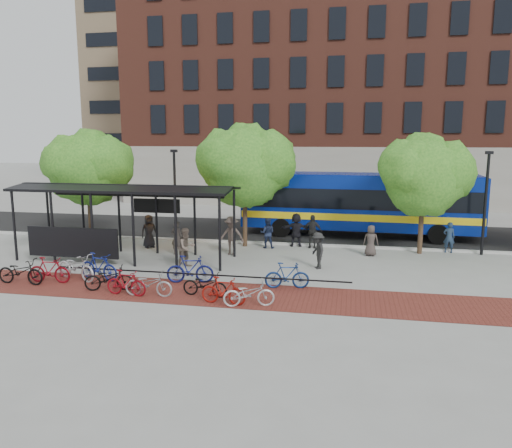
% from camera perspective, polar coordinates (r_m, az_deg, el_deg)
% --- Properties ---
extents(ground, '(160.00, 160.00, 0.00)m').
position_cam_1_polar(ground, '(23.21, 4.27, -4.56)').
color(ground, '#9E9E99').
rests_on(ground, ground).
extents(asphalt_street, '(160.00, 8.00, 0.01)m').
position_cam_1_polar(asphalt_street, '(30.99, 6.03, -0.91)').
color(asphalt_street, black).
rests_on(asphalt_street, ground).
extents(curb, '(160.00, 0.25, 0.12)m').
position_cam_1_polar(curb, '(27.07, 5.28, -2.35)').
color(curb, '#B7B7B2').
rests_on(curb, ground).
extents(brick_strip, '(24.00, 3.00, 0.01)m').
position_cam_1_polar(brick_strip, '(18.84, -3.67, -7.99)').
color(brick_strip, maroon).
rests_on(brick_strip, ground).
extents(bike_rack_rail, '(12.00, 0.05, 0.95)m').
position_cam_1_polar(bike_rack_rail, '(20.01, -6.64, -6.96)').
color(bike_rack_rail, black).
rests_on(bike_rack_rail, ground).
extents(building_brick, '(55.00, 14.00, 20.00)m').
position_cam_1_polar(building_brick, '(49.08, 20.31, 14.22)').
color(building_brick, brown).
rests_on(building_brick, ground).
extents(building_tower, '(22.00, 22.00, 30.00)m').
position_cam_1_polar(building_tower, '(65.70, -5.81, 17.90)').
color(building_tower, '#7A664C').
rests_on(building_tower, ground).
extents(bus_shelter, '(10.60, 3.07, 3.60)m').
position_cam_1_polar(bus_shelter, '(24.50, -15.04, 3.03)').
color(bus_shelter, black).
rests_on(bus_shelter, ground).
extents(tree_a, '(4.90, 4.00, 6.18)m').
position_cam_1_polar(tree_a, '(29.54, -18.52, 6.39)').
color(tree_a, '#382619').
rests_on(tree_a, ground).
extents(tree_b, '(5.15, 4.20, 6.47)m').
position_cam_1_polar(tree_b, '(26.30, -1.07, 7.01)').
color(tree_b, '#382619').
rests_on(tree_b, ground).
extents(tree_c, '(4.66, 3.80, 5.92)m').
position_cam_1_polar(tree_c, '(25.98, 18.82, 5.55)').
color(tree_c, '#382619').
rests_on(tree_c, ground).
extents(lamp_post_left, '(0.35, 0.20, 5.12)m').
position_cam_1_polar(lamp_post_left, '(27.82, -9.24, 3.50)').
color(lamp_post_left, black).
rests_on(lamp_post_left, ground).
extents(lamp_post_right, '(0.35, 0.20, 5.12)m').
position_cam_1_polar(lamp_post_right, '(26.88, 24.76, 2.50)').
color(lamp_post_right, black).
rests_on(lamp_post_right, ground).
extents(bus, '(13.73, 3.65, 3.68)m').
position_cam_1_polar(bus, '(29.98, 11.65, 2.66)').
color(bus, navy).
rests_on(bus, ground).
extents(bike_0, '(2.00, 0.74, 1.04)m').
position_cam_1_polar(bike_0, '(21.96, -25.33, -4.94)').
color(bike_0, black).
rests_on(bike_0, ground).
extents(bike_1, '(1.77, 0.57, 1.05)m').
position_cam_1_polar(bike_1, '(21.72, -22.53, -4.88)').
color(bike_1, maroon).
rests_on(bike_1, ground).
extents(bike_2, '(2.26, 1.46, 1.12)m').
position_cam_1_polar(bike_2, '(21.72, -19.87, -4.62)').
color(bike_2, '#B7B7BA').
rests_on(bike_2, ground).
extents(bike_3, '(1.95, 0.98, 1.13)m').
position_cam_1_polar(bike_3, '(21.44, -17.52, -4.66)').
color(bike_3, navy).
rests_on(bike_3, ground).
extents(bike_4, '(1.92, 1.13, 0.95)m').
position_cam_1_polar(bike_4, '(19.91, -16.49, -5.97)').
color(bike_4, black).
rests_on(bike_4, ground).
extents(bike_5, '(1.65, 0.60, 0.97)m').
position_cam_1_polar(bike_5, '(19.11, -14.63, -6.53)').
color(bike_5, maroon).
rests_on(bike_5, ground).
extents(bike_6, '(1.82, 0.70, 0.95)m').
position_cam_1_polar(bike_6, '(18.83, -12.17, -6.71)').
color(bike_6, '#959597').
rests_on(bike_6, ground).
extents(bike_7, '(1.96, 0.89, 1.14)m').
position_cam_1_polar(bike_7, '(20.21, -7.55, -5.14)').
color(bike_7, navy).
rests_on(bike_7, ground).
extents(bike_8, '(1.77, 0.76, 0.90)m').
position_cam_1_polar(bike_8, '(18.51, -5.86, -6.89)').
color(bike_8, black).
rests_on(bike_8, ground).
extents(bike_9, '(1.69, 0.63, 0.99)m').
position_cam_1_polar(bike_9, '(17.59, -3.75, -7.62)').
color(bike_9, maroon).
rests_on(bike_9, ground).
extents(bike_10, '(1.88, 1.07, 0.94)m').
position_cam_1_polar(bike_10, '(17.35, -0.82, -7.94)').
color(bike_10, '#B8B8BB').
rests_on(bike_10, ground).
extents(bike_11, '(1.78, 0.78, 1.03)m').
position_cam_1_polar(bike_11, '(19.37, 3.57, -5.89)').
color(bike_11, navy).
rests_on(bike_11, ground).
extents(pedestrian_0, '(1.01, 0.99, 1.76)m').
position_cam_1_polar(pedestrian_0, '(26.98, -12.13, -0.80)').
color(pedestrian_0, black).
rests_on(pedestrian_0, ground).
extents(pedestrian_1, '(0.66, 0.48, 1.69)m').
position_cam_1_polar(pedestrian_1, '(25.08, -9.03, -1.59)').
color(pedestrian_1, '#473E39').
rests_on(pedestrian_1, ground).
extents(pedestrian_2, '(0.81, 0.65, 1.61)m').
position_cam_1_polar(pedestrian_2, '(26.26, 1.30, -1.04)').
color(pedestrian_2, '#1B2440').
rests_on(pedestrian_2, ground).
extents(pedestrian_3, '(1.28, 0.79, 1.92)m').
position_cam_1_polar(pedestrian_3, '(24.79, -2.82, -1.33)').
color(pedestrian_3, '#4E4039').
rests_on(pedestrian_3, ground).
extents(pedestrian_4, '(1.06, 0.49, 1.76)m').
position_cam_1_polar(pedestrian_4, '(26.47, 6.43, -0.84)').
color(pedestrian_4, black).
rests_on(pedestrian_4, ground).
extents(pedestrian_5, '(1.72, 0.72, 1.81)m').
position_cam_1_polar(pedestrian_5, '(26.74, 4.61, -0.65)').
color(pedestrian_5, black).
rests_on(pedestrian_5, ground).
extents(pedestrian_6, '(0.80, 0.57, 1.54)m').
position_cam_1_polar(pedestrian_6, '(25.17, 12.99, -1.85)').
color(pedestrian_6, '#403733').
rests_on(pedestrian_6, ground).
extents(pedestrian_7, '(0.58, 0.39, 1.57)m').
position_cam_1_polar(pedestrian_7, '(27.05, 21.19, -1.43)').
color(pedestrian_7, '#20324B').
rests_on(pedestrian_7, ground).
extents(pedestrian_8, '(1.05, 1.10, 1.80)m').
position_cam_1_polar(pedestrian_8, '(22.59, -7.95, -2.69)').
color(pedestrian_8, brown).
rests_on(pedestrian_8, ground).
extents(pedestrian_9, '(0.98, 1.22, 1.64)m').
position_cam_1_polar(pedestrian_9, '(22.32, 7.07, -3.02)').
color(pedestrian_9, black).
rests_on(pedestrian_9, ground).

